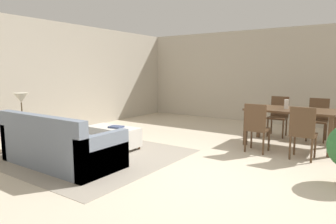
{
  "coord_description": "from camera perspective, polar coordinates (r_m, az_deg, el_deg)",
  "views": [
    {
      "loc": [
        1.93,
        -3.72,
        1.52
      ],
      "look_at": [
        -1.15,
        0.79,
        0.75
      ],
      "focal_mm": 31.57,
      "sensor_mm": 36.0,
      "label": 1
    }
  ],
  "objects": [
    {
      "name": "couch",
      "position": [
        5.13,
        -20.17,
        -6.37
      ],
      "size": [
        2.04,
        0.95,
        0.86
      ],
      "color": "slate",
      "rests_on": "ground_plane"
    },
    {
      "name": "dining_table",
      "position": [
        6.42,
        22.6,
        -0.22
      ],
      "size": [
        1.65,
        0.99,
        0.76
      ],
      "color": "#513823",
      "rests_on": "ground_plane"
    },
    {
      "name": "dining_chair_far_left",
      "position": [
        7.38,
        20.56,
        -0.31
      ],
      "size": [
        0.41,
        0.41,
        0.92
      ],
      "color": "#513823",
      "rests_on": "ground_plane"
    },
    {
      "name": "ground_plane",
      "position": [
        4.46,
        6.66,
        -11.99
      ],
      "size": [
        10.8,
        10.8,
        0.0
      ],
      "primitive_type": "plane",
      "color": "beige"
    },
    {
      "name": "side_table",
      "position": [
        6.27,
        -26.19,
        -2.6
      ],
      "size": [
        0.4,
        0.4,
        0.58
      ],
      "color": "olive",
      "rests_on": "ground_plane"
    },
    {
      "name": "ottoman_table",
      "position": [
        5.94,
        -10.51,
        -4.58
      ],
      "size": [
        1.07,
        0.5,
        0.42
      ],
      "color": "silver",
      "rests_on": "ground_plane"
    },
    {
      "name": "area_rug",
      "position": [
        5.6,
        -14.66,
        -7.99
      ],
      "size": [
        3.0,
        2.8,
        0.01
      ],
      "primitive_type": "cube",
      "color": "gray",
      "rests_on": "ground_plane"
    },
    {
      "name": "vase_centerpiece",
      "position": [
        6.36,
        21.89,
        1.41
      ],
      "size": [
        0.08,
        0.08,
        0.19
      ],
      "primitive_type": "cylinder",
      "color": "silver",
      "rests_on": "dining_table"
    },
    {
      "name": "table_lamp",
      "position": [
        6.2,
        -26.5,
        2.26
      ],
      "size": [
        0.26,
        0.26,
        0.53
      ],
      "color": "brown",
      "rests_on": "side_table"
    },
    {
      "name": "book_on_ottoman",
      "position": [
        5.83,
        -9.98,
        -2.84
      ],
      "size": [
        0.29,
        0.24,
        0.03
      ],
      "primitive_type": "cube",
      "rotation": [
        0.0,
        0.0,
        0.17
      ],
      "color": "#3F4C72",
      "rests_on": "ottoman_table"
    },
    {
      "name": "wall_left",
      "position": [
        7.7,
        -22.49,
        6.13
      ],
      "size": [
        0.12,
        11.0,
        2.7
      ],
      "primitive_type": "cube",
      "color": "#BCB2A0",
      "rests_on": "ground_plane"
    },
    {
      "name": "wall_back",
      "position": [
        8.94,
        22.0,
        6.33
      ],
      "size": [
        9.0,
        0.12,
        2.7
      ],
      "primitive_type": "cube",
      "color": "#BCB2A0",
      "rests_on": "ground_plane"
    },
    {
      "name": "dining_chair_near_right",
      "position": [
        5.51,
        24.58,
        -3.21
      ],
      "size": [
        0.4,
        0.4,
        0.92
      ],
      "color": "#513823",
      "rests_on": "ground_plane"
    },
    {
      "name": "dining_chair_near_left",
      "position": [
        5.71,
        16.68,
        -2.44
      ],
      "size": [
        0.4,
        0.4,
        0.92
      ],
      "color": "#513823",
      "rests_on": "ground_plane"
    },
    {
      "name": "dining_chair_far_right",
      "position": [
        7.24,
        26.96,
        -0.82
      ],
      "size": [
        0.4,
        0.4,
        0.92
      ],
      "color": "#513823",
      "rests_on": "ground_plane"
    }
  ]
}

